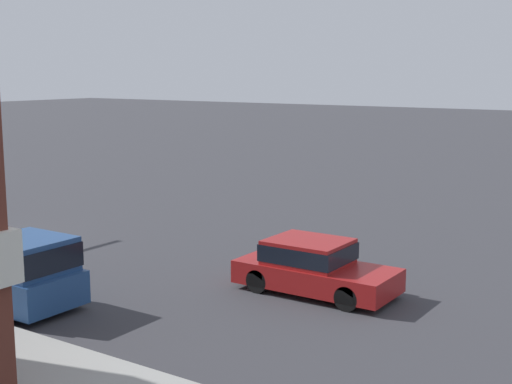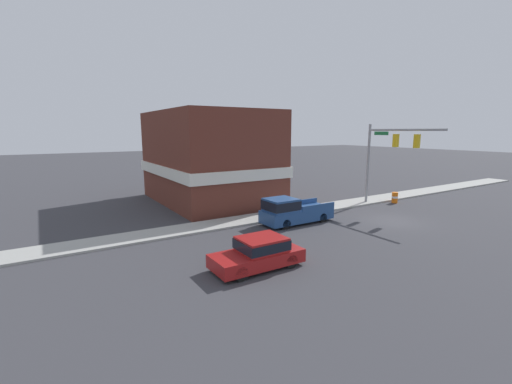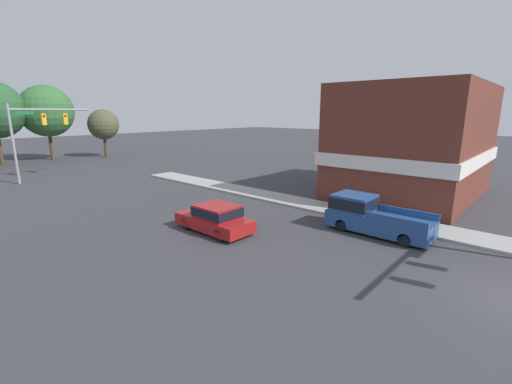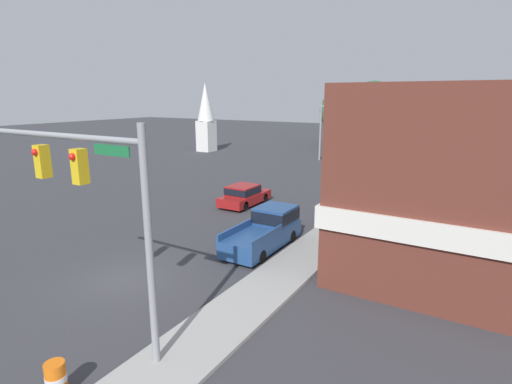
% 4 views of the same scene
% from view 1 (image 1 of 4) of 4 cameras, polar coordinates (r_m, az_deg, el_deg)
% --- Properties ---
extents(car_lead, '(1.94, 4.42, 1.48)m').
position_cam_1_polar(car_lead, '(19.75, 4.58, -5.88)').
color(car_lead, black).
rests_on(car_lead, ground).
extents(pickup_truck_parked, '(1.96, 5.30, 1.91)m').
position_cam_1_polar(pickup_truck_parked, '(19.78, -19.48, -5.91)').
color(pickup_truck_parked, black).
rests_on(pickup_truck_parked, ground).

